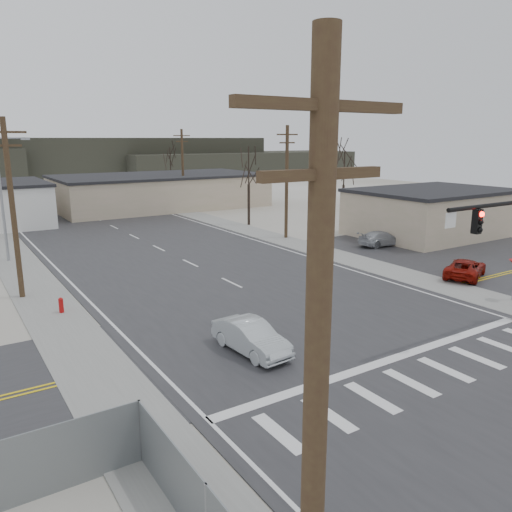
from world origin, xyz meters
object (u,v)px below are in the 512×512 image
Objects in this scene: car_far_a at (77,203)px; car_far_b at (59,193)px; car_parked_dark_a at (424,239)px; car_parked_silver at (382,238)px; sedan_crossing at (251,337)px; car_parked_red at (465,268)px; fire_hydrant at (61,305)px.

car_far_b is at bearing -109.99° from car_far_a.
car_far_a reaches higher than car_parked_dark_a.
car_parked_silver is at bearing 96.03° from car_far_a.
sedan_crossing reaches higher than car_parked_red.
car_parked_red is at bearing 169.19° from car_parked_silver.
car_parked_dark_a is at bearing -59.81° from car_parked_red.
fire_hydrant is 0.21× the size of sedan_crossing.
car_far_b is at bearing -12.73° from car_parked_red.
car_parked_red is at bearing -16.75° from fire_hydrant.
car_parked_red is (17.96, 2.34, -0.08)m from sedan_crossing.
fire_hydrant is 26.58m from car_parked_silver.
car_parked_silver reaches higher than car_parked_red.
car_parked_dark_a is 3.47m from car_parked_silver.
car_far_b is (11.09, 53.88, 0.34)m from fire_hydrant.
car_far_b is at bearing 7.99° from car_parked_dark_a.
car_parked_silver is at bearing 25.96° from sedan_crossing.
sedan_crossing is (5.68, -9.46, 0.27)m from fire_hydrant.
car_parked_silver is at bearing -40.13° from car_parked_red.
sedan_crossing is 49.92m from car_far_a.
car_parked_dark_a is at bearing 98.34° from car_far_a.
car_parked_dark_a reaches higher than fire_hydrant.
car_parked_silver is (2.80, 9.91, 0.01)m from car_parked_red.
sedan_crossing is at bearing -78.75° from car_far_b.
car_far_b reaches higher than sedan_crossing.
car_far_a is 49.17m from car_parked_red.
fire_hydrant is 0.20× the size of car_parked_silver.
sedan_crossing is at bearing 125.52° from car_parked_silver.
sedan_crossing is at bearing 102.56° from car_parked_dark_a.
car_far_a is at bearing -8.75° from car_parked_red.
car_far_a is 43.75m from car_parked_dark_a.
car_far_a is at bearing 14.61° from car_parked_dark_a.
sedan_crossing is 0.94× the size of car_far_b.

